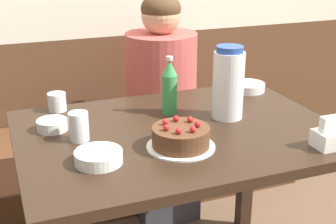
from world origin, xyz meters
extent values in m
cube|color=brown|center=(0.00, 1.05, 0.44)|extent=(4.80, 0.04, 0.88)
cube|color=#56331E|center=(0.00, 0.83, 0.22)|extent=(2.06, 0.38, 0.45)
cube|color=black|center=(0.00, 0.00, 0.74)|extent=(1.10, 0.80, 0.03)
cube|color=black|center=(-0.50, 0.35, 0.36)|extent=(0.06, 0.06, 0.72)
cube|color=black|center=(0.50, 0.35, 0.36)|extent=(0.06, 0.06, 0.72)
cylinder|color=white|center=(-0.05, -0.14, 0.76)|extent=(0.22, 0.22, 0.01)
cylinder|color=#56331E|center=(-0.05, -0.14, 0.79)|extent=(0.18, 0.18, 0.06)
sphere|color=red|center=(-0.03, -0.19, 0.83)|extent=(0.02, 0.02, 0.02)
sphere|color=red|center=(0.00, -0.16, 0.83)|extent=(0.02, 0.02, 0.02)
sphere|color=red|center=(-0.01, -0.11, 0.83)|extent=(0.02, 0.02, 0.02)
sphere|color=red|center=(-0.05, -0.09, 0.83)|extent=(0.02, 0.02, 0.02)
sphere|color=red|center=(-0.09, -0.10, 0.83)|extent=(0.02, 0.02, 0.02)
sphere|color=red|center=(-0.10, -0.15, 0.83)|extent=(0.02, 0.02, 0.02)
sphere|color=red|center=(-0.08, -0.18, 0.83)|extent=(0.02, 0.02, 0.02)
cylinder|color=white|center=(0.21, 0.05, 0.88)|extent=(0.11, 0.11, 0.25)
cylinder|color=#28479E|center=(0.21, 0.05, 1.01)|extent=(0.10, 0.10, 0.02)
cylinder|color=#388E4C|center=(0.03, 0.16, 0.83)|extent=(0.06, 0.06, 0.15)
cone|color=#388E4C|center=(0.03, 0.16, 0.93)|extent=(0.06, 0.06, 0.06)
cylinder|color=silver|center=(0.03, 0.16, 0.97)|extent=(0.03, 0.03, 0.01)
cube|color=white|center=(0.40, -0.31, 0.78)|extent=(0.11, 0.08, 0.05)
cube|color=white|center=(0.40, -0.31, 0.83)|extent=(0.09, 0.03, 0.05)
cylinder|color=white|center=(-0.32, -0.15, 0.77)|extent=(0.14, 0.14, 0.04)
cylinder|color=white|center=(0.45, 0.29, 0.77)|extent=(0.15, 0.15, 0.04)
cylinder|color=white|center=(-0.41, 0.15, 0.77)|extent=(0.11, 0.11, 0.04)
cylinder|color=silver|center=(-0.34, 0.03, 0.80)|extent=(0.06, 0.06, 0.10)
cylinder|color=silver|center=(-0.36, 0.34, 0.79)|extent=(0.07, 0.07, 0.07)
cube|color=#33333D|center=(0.18, 0.66, 0.23)|extent=(0.30, 0.34, 0.45)
cylinder|color=#BC4C47|center=(0.18, 0.66, 0.70)|extent=(0.34, 0.34, 0.51)
sphere|color=tan|center=(0.18, 0.66, 1.04)|extent=(0.18, 0.18, 0.18)
ellipsoid|color=#4C331E|center=(0.18, 0.66, 1.07)|extent=(0.19, 0.19, 0.14)
camera|label=1|loc=(-0.58, -1.39, 1.39)|focal=50.00mm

